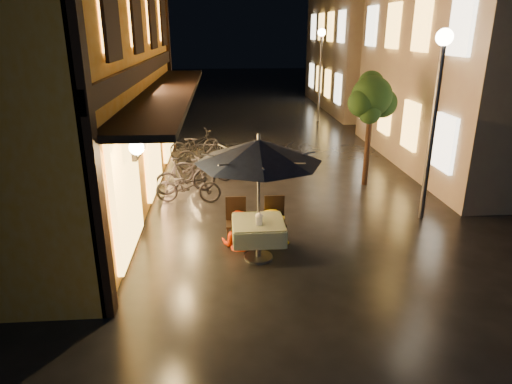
{
  "coord_description": "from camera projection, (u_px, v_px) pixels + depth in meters",
  "views": [
    {
      "loc": [
        -1.65,
        -7.62,
        4.22
      ],
      "look_at": [
        -1.0,
        0.89,
        1.15
      ],
      "focal_mm": 32.0,
      "sensor_mm": 36.0,
      "label": 1
    }
  ],
  "objects": [
    {
      "name": "cafe_chair_right",
      "position": [
        275.0,
        217.0,
        9.43
      ],
      "size": [
        0.42,
        0.42,
        0.97
      ],
      "color": "black",
      "rests_on": "ground"
    },
    {
      "name": "bicycle_1",
      "position": [
        185.0,
        175.0,
        12.24
      ],
      "size": [
        1.74,
        0.94,
        1.01
      ],
      "primitive_type": "imported",
      "rotation": [
        0.0,
        0.0,
        1.86
      ],
      "color": "black",
      "rests_on": "ground"
    },
    {
      "name": "west_building",
      "position": [
        47.0,
        51.0,
        10.78
      ],
      "size": [
        5.9,
        11.4,
        7.4
      ],
      "color": "orange",
      "rests_on": "ground"
    },
    {
      "name": "cafe_table",
      "position": [
        258.0,
        230.0,
        8.7
      ],
      "size": [
        0.99,
        0.99,
        0.78
      ],
      "color": "#59595E",
      "rests_on": "ground"
    },
    {
      "name": "streetlamp_near",
      "position": [
        437.0,
        93.0,
        9.8
      ],
      "size": [
        0.36,
        0.36,
        4.23
      ],
      "color": "#59595E",
      "rests_on": "ground"
    },
    {
      "name": "patio_umbrella",
      "position": [
        259.0,
        151.0,
        8.17
      ],
      "size": [
        2.34,
        2.34,
        2.46
      ],
      "color": "#59595E",
      "rests_on": "ground"
    },
    {
      "name": "east_building_far",
      "position": [
        387.0,
        39.0,
        24.89
      ],
      "size": [
        7.3,
        10.3,
        7.3
      ],
      "color": "tan",
      "rests_on": "ground"
    },
    {
      "name": "bicycle_0",
      "position": [
        188.0,
        186.0,
        11.6
      ],
      "size": [
        1.72,
        0.76,
        0.88
      ],
      "primitive_type": "imported",
      "rotation": [
        0.0,
        0.0,
        1.46
      ],
      "color": "black",
      "rests_on": "ground"
    },
    {
      "name": "streetlamp_far",
      "position": [
        320.0,
        58.0,
        21.06
      ],
      "size": [
        0.36,
        0.36,
        4.23
      ],
      "color": "#59595E",
      "rests_on": "ground"
    },
    {
      "name": "bicycle_3",
      "position": [
        204.0,
        155.0,
        14.19
      ],
      "size": [
        1.75,
        0.59,
        1.03
      ],
      "primitive_type": "imported",
      "rotation": [
        0.0,
        0.0,
        1.51
      ],
      "color": "black",
      "rests_on": "ground"
    },
    {
      "name": "bicycle_4",
      "position": [
        195.0,
        144.0,
        15.68
      ],
      "size": [
        1.92,
        1.27,
        0.95
      ],
      "primitive_type": "imported",
      "rotation": [
        0.0,
        0.0,
        1.96
      ],
      "color": "black",
      "rests_on": "ground"
    },
    {
      "name": "person_orange",
      "position": [
        238.0,
        211.0,
        9.13
      ],
      "size": [
        0.89,
        0.78,
        1.53
      ],
      "primitive_type": "imported",
      "rotation": [
        0.0,
        0.0,
        2.82
      ],
      "color": "red",
      "rests_on": "ground"
    },
    {
      "name": "table_lantern",
      "position": [
        259.0,
        218.0,
        8.43
      ],
      "size": [
        0.16,
        0.16,
        0.25
      ],
      "color": "white",
      "rests_on": "cafe_table"
    },
    {
      "name": "bicycle_2",
      "position": [
        204.0,
        166.0,
        13.2
      ],
      "size": [
        1.83,
        0.7,
        0.95
      ],
      "primitive_type": "imported",
      "rotation": [
        0.0,
        0.0,
        1.61
      ],
      "color": "black",
      "rests_on": "ground"
    },
    {
      "name": "cafe_chair_left",
      "position": [
        236.0,
        218.0,
        9.38
      ],
      "size": [
        0.42,
        0.42,
        0.97
      ],
      "color": "black",
      "rests_on": "ground"
    },
    {
      "name": "ground",
      "position": [
        312.0,
        263.0,
        8.7
      ],
      "size": [
        90.0,
        90.0,
        0.0
      ],
      "primitive_type": "plane",
      "color": "black",
      "rests_on": "ground"
    },
    {
      "name": "person_yellow",
      "position": [
        272.0,
        211.0,
        9.22
      ],
      "size": [
        1.03,
        0.69,
        1.48
      ],
      "primitive_type": "imported",
      "rotation": [
        0.0,
        0.0,
        3.3
      ],
      "color": "#FFDB03",
      "rests_on": "ground"
    },
    {
      "name": "street_tree",
      "position": [
        372.0,
        99.0,
        12.29
      ],
      "size": [
        1.43,
        1.2,
        3.15
      ],
      "color": "black",
      "rests_on": "ground"
    }
  ]
}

